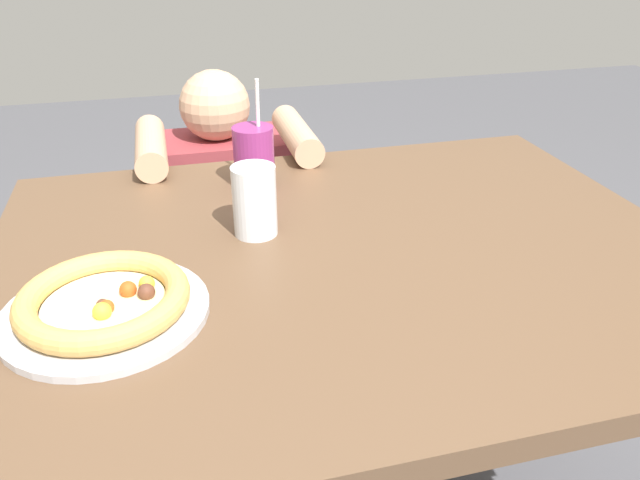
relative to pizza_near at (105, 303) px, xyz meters
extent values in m
cube|color=brown|center=(0.39, 0.11, -0.04)|extent=(1.21, 0.94, 0.04)
cylinder|color=#443122|center=(-0.13, 0.50, -0.42)|extent=(0.07, 0.07, 0.71)
cylinder|color=#443122|center=(0.92, 0.50, -0.42)|extent=(0.07, 0.07, 0.71)
cylinder|color=#B7B7BC|center=(0.00, 0.00, -0.02)|extent=(0.29, 0.29, 0.01)
cylinder|color=beige|center=(0.00, 0.00, 0.00)|extent=(0.17, 0.17, 0.01)
torus|color=tan|center=(0.00, 0.00, 0.01)|extent=(0.24, 0.24, 0.04)
sphere|color=gold|center=(0.06, 0.03, 0.01)|extent=(0.02, 0.02, 0.02)
sphere|color=#BF4C19|center=(0.03, 0.02, 0.01)|extent=(0.03, 0.03, 0.03)
sphere|color=brown|center=(0.00, -0.01, 0.01)|extent=(0.02, 0.02, 0.02)
sphere|color=gold|center=(0.00, -0.03, 0.01)|extent=(0.03, 0.03, 0.03)
sphere|color=brown|center=(0.06, 0.00, 0.01)|extent=(0.03, 0.03, 0.03)
sphere|color=#BF4C19|center=(0.00, -0.02, 0.01)|extent=(0.02, 0.02, 0.02)
cylinder|color=#8C2D72|center=(0.28, 0.42, 0.04)|extent=(0.08, 0.08, 0.13)
cylinder|color=white|center=(0.30, 0.42, 0.15)|extent=(0.01, 0.02, 0.12)
cylinder|color=silver|center=(0.25, 0.20, 0.04)|extent=(0.08, 0.08, 0.13)
cube|color=white|center=(0.26, 0.20, 0.08)|extent=(0.03, 0.03, 0.02)
cube|color=white|center=(0.26, 0.21, 0.08)|extent=(0.03, 0.03, 0.03)
cube|color=white|center=(0.24, 0.22, 0.08)|extent=(0.04, 0.04, 0.03)
cylinder|color=#333847|center=(0.25, 0.85, -0.55)|extent=(0.31, 0.31, 0.45)
cube|color=maroon|center=(0.25, 0.85, -0.19)|extent=(0.38, 0.22, 0.27)
sphere|color=tan|center=(0.25, 0.85, 0.03)|extent=(0.19, 0.19, 0.19)
cylinder|color=tan|center=(0.07, 0.62, 0.01)|extent=(0.07, 0.28, 0.07)
cylinder|color=tan|center=(0.42, 0.62, 0.01)|extent=(0.07, 0.28, 0.07)
camera|label=1|loc=(0.11, -0.78, 0.49)|focal=34.63mm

